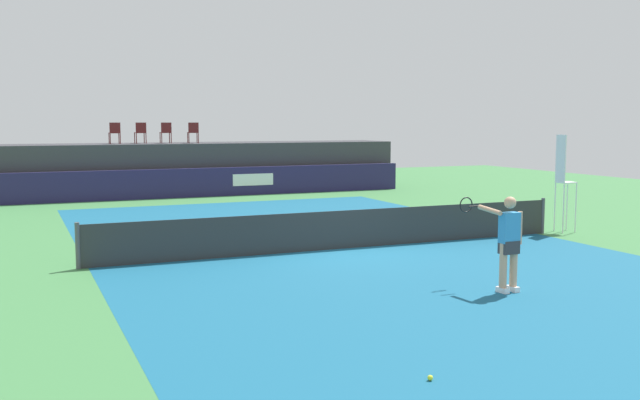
{
  "coord_description": "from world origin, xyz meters",
  "views": [
    {
      "loc": [
        -7.41,
        -15.86,
        3.12
      ],
      "look_at": [
        0.26,
        2.0,
        1.0
      ],
      "focal_mm": 40.36,
      "sensor_mm": 36.0,
      "label": 1
    }
  ],
  "objects_px": {
    "spectator_chair_left": "(140,132)",
    "net_post_far": "(543,216)",
    "net_post_near": "(78,246)",
    "tennis_player": "(508,240)",
    "spectator_chair_right": "(193,132)",
    "spectator_chair_far_left": "(115,132)",
    "tennis_ball": "(430,378)",
    "spectator_chair_center": "(166,132)",
    "umpire_chair": "(563,176)"
  },
  "relations": [
    {
      "from": "tennis_ball",
      "to": "spectator_chair_far_left",
      "type": "bearing_deg",
      "value": 91.32
    },
    {
      "from": "spectator_chair_far_left",
      "to": "umpire_chair",
      "type": "distance_m",
      "value": 18.32
    },
    {
      "from": "net_post_far",
      "to": "tennis_ball",
      "type": "xyz_separation_m",
      "value": [
        -9.07,
        -8.67,
        -0.46
      ]
    },
    {
      "from": "spectator_chair_far_left",
      "to": "net_post_near",
      "type": "bearing_deg",
      "value": -100.44
    },
    {
      "from": "tennis_player",
      "to": "tennis_ball",
      "type": "relative_size",
      "value": 26.03
    },
    {
      "from": "spectator_chair_far_left",
      "to": "net_post_far",
      "type": "relative_size",
      "value": 0.89
    },
    {
      "from": "spectator_chair_left",
      "to": "net_post_far",
      "type": "xyz_separation_m",
      "value": [
        8.53,
        -15.29,
        -2.19
      ]
    },
    {
      "from": "net_post_far",
      "to": "net_post_near",
      "type": "bearing_deg",
      "value": 180.0
    },
    {
      "from": "net_post_near",
      "to": "net_post_far",
      "type": "distance_m",
      "value": 12.4
    },
    {
      "from": "net_post_far",
      "to": "tennis_player",
      "type": "xyz_separation_m",
      "value": [
        -5.33,
        -5.29,
        0.46
      ]
    },
    {
      "from": "spectator_chair_right",
      "to": "spectator_chair_left",
      "type": "bearing_deg",
      "value": 170.95
    },
    {
      "from": "spectator_chair_right",
      "to": "tennis_ball",
      "type": "height_order",
      "value": "spectator_chair_right"
    },
    {
      "from": "tennis_player",
      "to": "tennis_ball",
      "type": "distance_m",
      "value": 5.12
    },
    {
      "from": "spectator_chair_right",
      "to": "net_post_far",
      "type": "height_order",
      "value": "spectator_chair_right"
    },
    {
      "from": "spectator_chair_far_left",
      "to": "spectator_chair_left",
      "type": "xyz_separation_m",
      "value": [
        1.09,
        0.17,
        0.0
      ]
    },
    {
      "from": "spectator_chair_right",
      "to": "spectator_chair_center",
      "type": "bearing_deg",
      "value": 168.24
    },
    {
      "from": "spectator_chair_left",
      "to": "umpire_chair",
      "type": "relative_size",
      "value": 0.32
    },
    {
      "from": "spectator_chair_left",
      "to": "net_post_far",
      "type": "distance_m",
      "value": 17.64
    },
    {
      "from": "spectator_chair_right",
      "to": "tennis_ball",
      "type": "distance_m",
      "value": 23.91
    },
    {
      "from": "spectator_chair_far_left",
      "to": "net_post_near",
      "type": "distance_m",
      "value": 15.53
    },
    {
      "from": "umpire_chair",
      "to": "tennis_ball",
      "type": "height_order",
      "value": "umpire_chair"
    },
    {
      "from": "spectator_chair_center",
      "to": "spectator_chair_right",
      "type": "bearing_deg",
      "value": -11.76
    },
    {
      "from": "tennis_player",
      "to": "net_post_far",
      "type": "bearing_deg",
      "value": 44.8
    },
    {
      "from": "tennis_player",
      "to": "tennis_ball",
      "type": "xyz_separation_m",
      "value": [
        -3.74,
        -3.38,
        -0.92
      ]
    },
    {
      "from": "spectator_chair_far_left",
      "to": "tennis_ball",
      "type": "xyz_separation_m",
      "value": [
        0.55,
        -23.78,
        -2.66
      ]
    },
    {
      "from": "tennis_player",
      "to": "spectator_chair_far_left",
      "type": "bearing_deg",
      "value": 101.87
    },
    {
      "from": "net_post_near",
      "to": "umpire_chair",
      "type": "bearing_deg",
      "value": 0.05
    },
    {
      "from": "spectator_chair_left",
      "to": "umpire_chair",
      "type": "distance_m",
      "value": 17.88
    },
    {
      "from": "net_post_far",
      "to": "tennis_player",
      "type": "bearing_deg",
      "value": -135.2
    },
    {
      "from": "spectator_chair_left",
      "to": "spectator_chair_right",
      "type": "distance_m",
      "value": 2.21
    },
    {
      "from": "net_post_near",
      "to": "tennis_player",
      "type": "relative_size",
      "value": 0.56
    },
    {
      "from": "umpire_chair",
      "to": "tennis_ball",
      "type": "xyz_separation_m",
      "value": [
        -9.75,
        -8.68,
        -1.55
      ]
    },
    {
      "from": "umpire_chair",
      "to": "tennis_player",
      "type": "distance_m",
      "value": 8.04
    },
    {
      "from": "net_post_far",
      "to": "spectator_chair_left",
      "type": "bearing_deg",
      "value": 119.16
    },
    {
      "from": "spectator_chair_far_left",
      "to": "spectator_chair_center",
      "type": "xyz_separation_m",
      "value": [
        2.14,
        0.06,
        0.0
      ]
    },
    {
      "from": "spectator_chair_right",
      "to": "net_post_near",
      "type": "xyz_separation_m",
      "value": [
        -6.05,
        -14.94,
        -2.19
      ]
    },
    {
      "from": "spectator_chair_center",
      "to": "spectator_chair_far_left",
      "type": "bearing_deg",
      "value": -178.46
    },
    {
      "from": "spectator_chair_center",
      "to": "net_post_far",
      "type": "height_order",
      "value": "spectator_chair_center"
    },
    {
      "from": "spectator_chair_left",
      "to": "spectator_chair_right",
      "type": "height_order",
      "value": "same"
    },
    {
      "from": "spectator_chair_left",
      "to": "net_post_near",
      "type": "height_order",
      "value": "spectator_chair_left"
    },
    {
      "from": "net_post_near",
      "to": "net_post_far",
      "type": "xyz_separation_m",
      "value": [
        12.4,
        0.0,
        0.0
      ]
    },
    {
      "from": "spectator_chair_left",
      "to": "net_post_far",
      "type": "bearing_deg",
      "value": -60.84
    },
    {
      "from": "net_post_near",
      "to": "net_post_far",
      "type": "relative_size",
      "value": 1.0
    },
    {
      "from": "spectator_chair_far_left",
      "to": "net_post_near",
      "type": "height_order",
      "value": "spectator_chair_far_left"
    },
    {
      "from": "tennis_ball",
      "to": "umpire_chair",
      "type": "bearing_deg",
      "value": 41.66
    },
    {
      "from": "umpire_chair",
      "to": "tennis_player",
      "type": "xyz_separation_m",
      "value": [
        -6.01,
        -5.3,
        -0.63
      ]
    },
    {
      "from": "spectator_chair_center",
      "to": "spectator_chair_left",
      "type": "bearing_deg",
      "value": 173.91
    },
    {
      "from": "spectator_chair_far_left",
      "to": "net_post_far",
      "type": "xyz_separation_m",
      "value": [
        9.62,
        -15.12,
        -2.19
      ]
    },
    {
      "from": "tennis_player",
      "to": "tennis_ball",
      "type": "bearing_deg",
      "value": -137.93
    },
    {
      "from": "net_post_far",
      "to": "tennis_player",
      "type": "distance_m",
      "value": 7.52
    }
  ]
}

